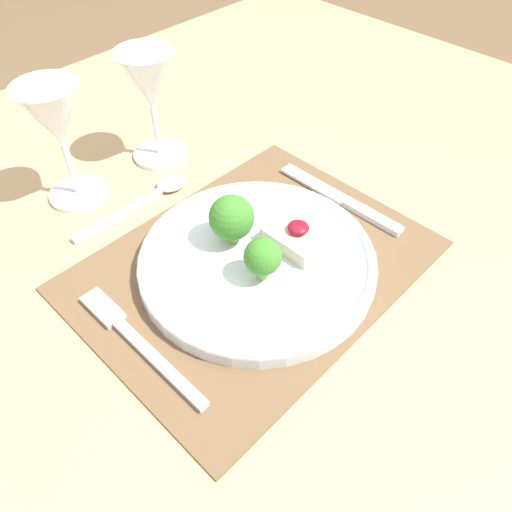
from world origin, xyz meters
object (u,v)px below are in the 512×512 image
Objects in this scene: spoon at (155,193)px; wine_glass_far at (55,122)px; fork at (133,337)px; dinner_plate at (256,257)px; knife at (347,202)px; wine_glass_near at (149,86)px.

wine_glass_far reaches higher than spoon.
spoon is (0.16, 0.17, -0.00)m from fork.
fork is at bearing 172.98° from dinner_plate.
knife is at bearing -49.46° from wine_glass_far.
wine_glass_near is at bearing 51.84° from spoon.
knife is 1.22× the size of wine_glass_near.
wine_glass_near is 0.14m from wine_glass_far.
wine_glass_near is at bearing 76.50° from dinner_plate.
dinner_plate is 0.17m from knife.
knife is (0.17, -0.01, -0.01)m from dinner_plate.
spoon is at bearing -46.92° from wine_glass_far.
dinner_plate is 1.74× the size of wine_glass_near.
fork is at bearing -129.36° from spoon.
dinner_plate is at bearing -74.93° from wine_glass_far.
spoon is at bearing 90.17° from dinner_plate.
fork is at bearing 174.56° from knife.
knife is at bearing -3.00° from fork.
wine_glass_near is 0.99× the size of wine_glass_far.
spoon reaches higher than fork.
wine_glass_far reaches higher than fork.
dinner_plate is at bearing -5.03° from fork.
fork is 1.22× the size of wine_glass_near.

